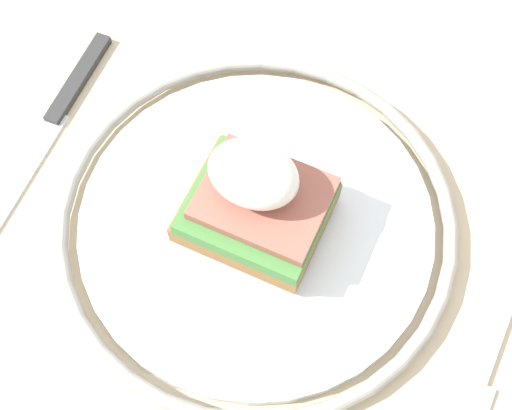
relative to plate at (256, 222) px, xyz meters
name	(u,v)px	position (x,y,z in m)	size (l,w,h in m)	color
ground_plane	(272,390)	(-0.01, -0.04, -0.74)	(6.00, 6.00, 0.00)	gray
dining_table	(287,242)	(-0.01, -0.04, -0.12)	(1.16, 0.75, 0.73)	#C6B28E
plate	(256,222)	(0.00, 0.00, 0.00)	(0.28, 0.28, 0.02)	silver
sandwich	(256,199)	(0.00, 0.00, 0.04)	(0.09, 0.08, 0.07)	olive
fork	(495,339)	(-0.17, 0.01, -0.01)	(0.02, 0.15, 0.00)	silver
knife	(53,120)	(0.17, -0.02, -0.01)	(0.02, 0.20, 0.01)	#2D2D2D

